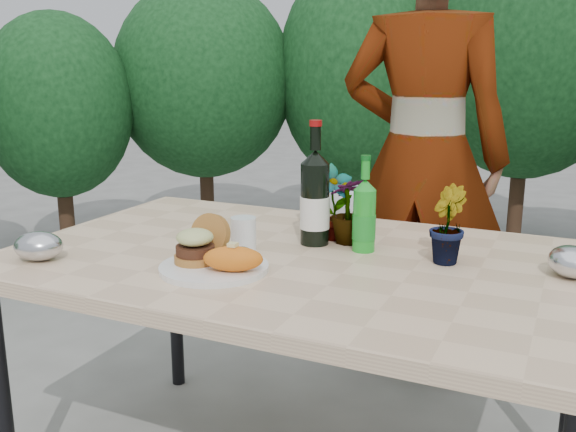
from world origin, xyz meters
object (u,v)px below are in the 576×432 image
at_px(patio_table, 300,275).
at_px(wine_bottle, 315,199).
at_px(person, 423,158).
at_px(dinner_plate, 214,268).

relative_size(patio_table, wine_bottle, 4.44).
relative_size(wine_bottle, person, 0.20).
bearing_deg(person, wine_bottle, 77.87).
bearing_deg(person, patio_table, 79.76).
distance_m(dinner_plate, wine_bottle, 0.39).
height_order(dinner_plate, person, person).
bearing_deg(wine_bottle, dinner_plate, -89.79).
height_order(patio_table, dinner_plate, dinner_plate).
distance_m(wine_bottle, person, 0.80).
bearing_deg(wine_bottle, person, 103.23).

